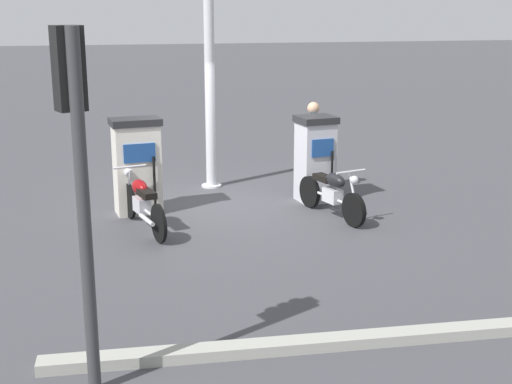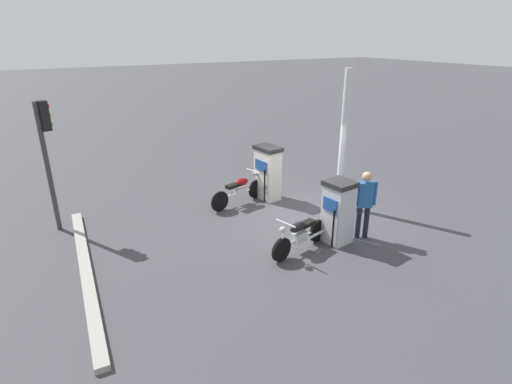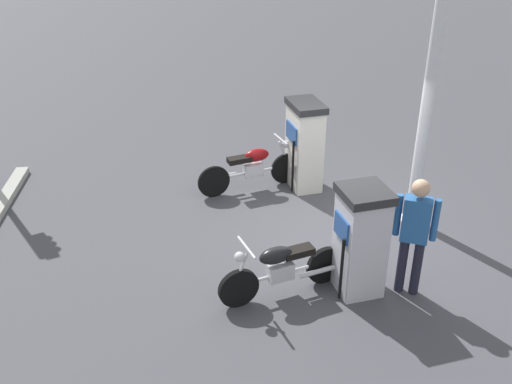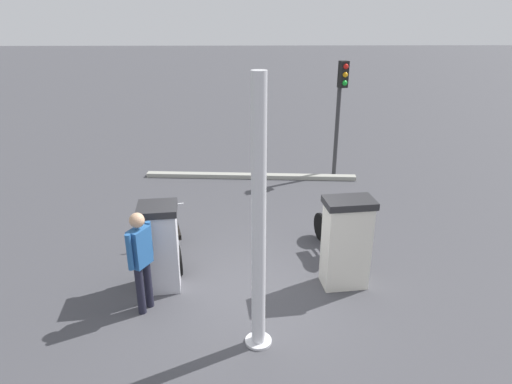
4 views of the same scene
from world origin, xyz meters
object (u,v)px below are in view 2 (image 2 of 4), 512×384
fuel_pump_near (268,172)px  motorcycle_far_pump (300,235)px  motorcycle_near_pump (239,189)px  roadside_traffic_light (46,144)px  canopy_support_pole (343,144)px  attendant_person (365,200)px  fuel_pump_far (338,212)px

fuel_pump_near → motorcycle_far_pump: 3.39m
motorcycle_near_pump → roadside_traffic_light: bearing=-10.7°
canopy_support_pole → attendant_person: bearing=65.3°
motorcycle_near_pump → attendant_person: attendant_person is taller
motorcycle_near_pump → roadside_traffic_light: (4.83, -0.92, 1.83)m
fuel_pump_far → motorcycle_near_pump: 3.42m
motorcycle_near_pump → canopy_support_pole: size_ratio=0.51×
fuel_pump_far → motorcycle_far_pump: 1.14m
motorcycle_far_pump → fuel_pump_near: bearing=-108.6°
attendant_person → canopy_support_pole: (-0.85, -1.84, 0.89)m
roadside_traffic_light → canopy_support_pole: size_ratio=0.84×
motorcycle_far_pump → canopy_support_pole: bearing=-148.1°
fuel_pump_far → roadside_traffic_light: 7.30m
motorcycle_far_pump → canopy_support_pole: size_ratio=0.47×
fuel_pump_far → attendant_person: 0.73m
attendant_person → roadside_traffic_light: bearing=-33.9°
fuel_pump_far → canopy_support_pole: canopy_support_pole is taller
roadside_traffic_light → motorcycle_near_pump: bearing=169.3°
roadside_traffic_light → attendant_person: bearing=146.1°
fuel_pump_far → roadside_traffic_light: roadside_traffic_light is taller
fuel_pump_near → attendant_person: 3.49m
fuel_pump_far → motorcycle_far_pump: bearing=-2.9°
roadside_traffic_light → canopy_support_pole: bearing=161.0°
fuel_pump_near → motorcycle_near_pump: 1.04m
fuel_pump_far → attendant_person: attendant_person is taller
motorcycle_near_pump → attendant_person: (-1.65, 3.44, 0.54)m
attendant_person → canopy_support_pole: 2.21m
motorcycle_far_pump → roadside_traffic_light: 6.54m
fuel_pump_near → attendant_person: bearing=101.2°
motorcycle_near_pump → motorcycle_far_pump: bearing=88.1°
roadside_traffic_light → motorcycle_far_pump: bearing=138.8°
canopy_support_pole → motorcycle_far_pump: bearing=31.9°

